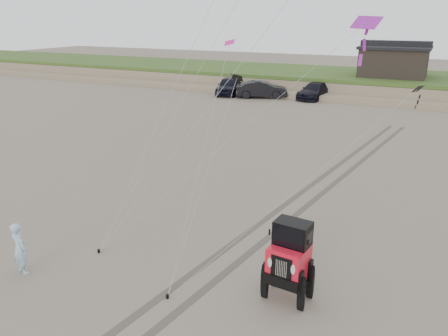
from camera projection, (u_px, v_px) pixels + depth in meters
The scene contains 11 objects.
ground at pixel (163, 280), 12.66m from camera, with size 160.00×160.00×0.00m, color #6B6054.
dune_ridge at pixel (371, 84), 44.14m from camera, with size 160.00×14.25×1.73m.
cabin at pixel (394, 60), 42.09m from camera, with size 6.40×5.40×3.35m.
truck_a at pixel (229, 86), 42.71m from camera, with size 1.94×4.83×1.65m, color black.
truck_b at pixel (262, 89), 40.85m from camera, with size 1.66×4.76×1.57m, color black.
truck_c at pixel (315, 91), 40.46m from camera, with size 2.03×4.99×1.45m, color black.
jeep at pixel (288, 270), 11.59m from camera, with size 2.06×4.78×1.78m, color red, non-canonical shape.
man at pixel (20, 248), 12.80m from camera, with size 0.59×0.39×1.62m, color #94DAE5.
stake_main at pixel (99, 251), 14.14m from camera, with size 0.08×0.08×0.12m, color black.
stake_aux at pixel (167, 296), 11.84m from camera, with size 0.08×0.08×0.12m, color black.
tire_tracks at pixel (308, 196), 18.59m from camera, with size 5.22×29.74×0.01m.
Camera 1 is at (6.40, -8.97, 7.25)m, focal length 35.00 mm.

